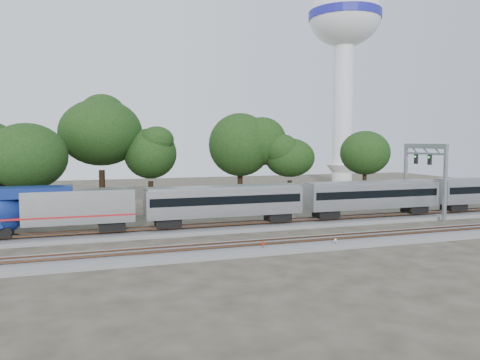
% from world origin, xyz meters
% --- Properties ---
extents(ground, '(160.00, 160.00, 0.00)m').
position_xyz_m(ground, '(0.00, 0.00, 0.00)').
color(ground, '#383328').
rests_on(ground, ground).
extents(track_far, '(160.00, 5.00, 0.73)m').
position_xyz_m(track_far, '(0.00, 6.00, 0.21)').
color(track_far, slate).
rests_on(track_far, ground).
extents(track_near, '(160.00, 5.00, 0.73)m').
position_xyz_m(track_near, '(0.00, -4.00, 0.21)').
color(track_near, slate).
rests_on(track_near, ground).
extents(switch_stand_red, '(0.31, 0.06, 0.98)m').
position_xyz_m(switch_stand_red, '(1.56, -5.20, 0.63)').
color(switch_stand_red, '#512D19').
rests_on(switch_stand_red, ground).
extents(switch_stand_white, '(0.28, 0.07, 0.89)m').
position_xyz_m(switch_stand_white, '(8.34, -5.74, 0.57)').
color(switch_stand_white, '#512D19').
rests_on(switch_stand_white, ground).
extents(switch_lever, '(0.58, 0.48, 0.30)m').
position_xyz_m(switch_lever, '(6.87, -5.41, 0.15)').
color(switch_lever, '#512D19').
rests_on(switch_lever, ground).
extents(water_tower, '(15.68, 15.68, 43.41)m').
position_xyz_m(water_tower, '(41.56, 49.40, 32.16)').
color(water_tower, silver).
rests_on(water_tower, ground).
extents(signal_gantry, '(0.65, 7.67, 9.32)m').
position_xyz_m(signal_gantry, '(27.60, 6.00, 6.79)').
color(signal_gantry, gray).
rests_on(signal_gantry, ground).
extents(tree_2, '(8.05, 8.05, 11.35)m').
position_xyz_m(tree_2, '(-18.96, 14.37, 7.90)').
color(tree_2, black).
rests_on(tree_2, ground).
extents(tree_3, '(10.94, 10.94, 15.43)m').
position_xyz_m(tree_3, '(-10.80, 22.28, 10.76)').
color(tree_3, black).
rests_on(tree_3, ground).
extents(tree_4, '(8.12, 8.12, 11.45)m').
position_xyz_m(tree_4, '(-4.63, 20.35, 7.97)').
color(tree_4, black).
rests_on(tree_4, ground).
extents(tree_5, '(9.26, 9.26, 13.05)m').
position_xyz_m(tree_5, '(8.93, 23.35, 9.09)').
color(tree_5, black).
rests_on(tree_5, ground).
extents(tree_6, '(7.35, 7.35, 10.37)m').
position_xyz_m(tree_6, '(15.50, 20.05, 7.21)').
color(tree_6, black).
rests_on(tree_6, ground).
extents(tree_7, '(7.87, 7.87, 11.10)m').
position_xyz_m(tree_7, '(30.51, 23.62, 7.72)').
color(tree_7, black).
rests_on(tree_7, ground).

